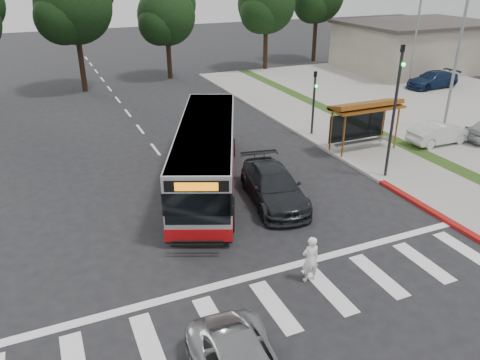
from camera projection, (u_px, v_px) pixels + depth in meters
ground at (217, 231)px, 18.77m from camera, size 140.00×140.00×0.00m
sidewalk_east at (335, 134)px, 29.41m from camera, size 4.00×40.00×0.12m
curb_east at (307, 138)px, 28.68m from camera, size 0.30×40.00×0.15m
curb_east_red at (427, 208)px, 20.35m from camera, size 0.32×6.00×0.15m
parking_lot at (453, 105)px, 35.44m from camera, size 18.00×36.00×0.10m
commercial_building at (416, 47)px, 47.08m from camera, size 14.00×10.00×4.40m
building_roof_cap at (420, 23)px, 46.10m from camera, size 14.60×10.60×0.30m
crosswalk_ladder at (275, 306)px, 14.61m from camera, size 18.00×2.60×0.01m
bus_shelter at (365, 111)px, 25.97m from camera, size 4.20×1.60×2.86m
traffic_signal_ne_tall at (395, 102)px, 21.89m from camera, size 0.18×0.37×6.50m
traffic_signal_ne_short at (314, 97)px, 28.30m from camera, size 0.18×0.37×4.00m
lot_light_front at (461, 35)px, 27.85m from camera, size 1.90×0.35×9.01m
lot_light_mid at (419, 16)px, 38.35m from camera, size 1.90×0.35×9.01m
tree_ne_a at (267, 3)px, 45.32m from camera, size 6.16×5.74×9.30m
tree_north_a at (74, 4)px, 36.89m from camera, size 6.60×6.15×10.17m
tree_north_b at (167, 15)px, 41.98m from camera, size 5.72×5.33×8.43m
transit_bus at (207, 155)px, 22.19m from camera, size 6.86×11.63×2.99m
pedestrian at (310, 259)px, 15.49m from camera, size 0.63×0.43×1.69m
dark_sedan at (274, 186)px, 20.80m from camera, size 3.04×5.58×1.53m
parked_car_1 at (439, 133)px, 27.47m from camera, size 3.89×1.43×1.27m
parked_car_3 at (432, 80)px, 40.06m from camera, size 4.92×2.20×1.40m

